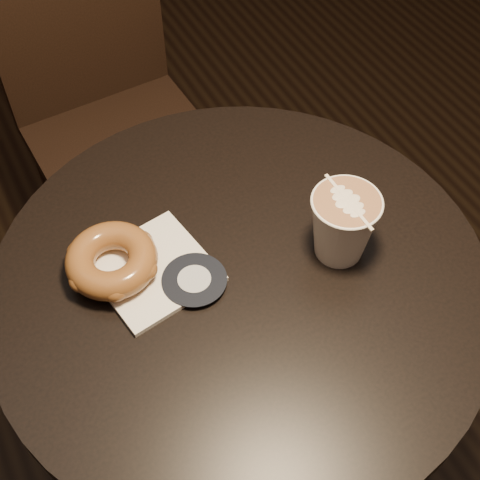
{
  "coord_description": "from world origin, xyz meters",
  "views": [
    {
      "loc": [
        -0.25,
        -0.47,
        1.51
      ],
      "look_at": [
        0.01,
        0.03,
        0.79
      ],
      "focal_mm": 50.0,
      "sensor_mm": 36.0,
      "label": 1
    }
  ],
  "objects_px": {
    "pastry_bag": "(153,270)",
    "chair": "(101,87)",
    "cafe_table": "(241,345)",
    "latte_cup": "(342,227)",
    "doughnut": "(112,260)"
  },
  "relations": [
    {
      "from": "doughnut",
      "to": "latte_cup",
      "type": "relative_size",
      "value": 1.19
    },
    {
      "from": "pastry_bag",
      "to": "chair",
      "type": "bearing_deg",
      "value": 69.36
    },
    {
      "from": "chair",
      "to": "cafe_table",
      "type": "bearing_deg",
      "value": -94.99
    },
    {
      "from": "latte_cup",
      "to": "doughnut",
      "type": "bearing_deg",
      "value": 158.93
    },
    {
      "from": "pastry_bag",
      "to": "latte_cup",
      "type": "xyz_separation_m",
      "value": [
        0.25,
        -0.09,
        0.05
      ]
    },
    {
      "from": "chair",
      "to": "doughnut",
      "type": "xyz_separation_m",
      "value": [
        -0.19,
        -0.64,
        0.24
      ]
    },
    {
      "from": "latte_cup",
      "to": "cafe_table",
      "type": "bearing_deg",
      "value": 168.96
    },
    {
      "from": "doughnut",
      "to": "latte_cup",
      "type": "height_order",
      "value": "latte_cup"
    },
    {
      "from": "chair",
      "to": "latte_cup",
      "type": "height_order",
      "value": "chair"
    },
    {
      "from": "pastry_bag",
      "to": "latte_cup",
      "type": "bearing_deg",
      "value": -28.65
    },
    {
      "from": "cafe_table",
      "to": "chair",
      "type": "distance_m",
      "value": 0.73
    },
    {
      "from": "pastry_bag",
      "to": "latte_cup",
      "type": "height_order",
      "value": "latte_cup"
    },
    {
      "from": "cafe_table",
      "to": "pastry_bag",
      "type": "bearing_deg",
      "value": 149.76
    },
    {
      "from": "cafe_table",
      "to": "chair",
      "type": "relative_size",
      "value": 0.77
    },
    {
      "from": "cafe_table",
      "to": "latte_cup",
      "type": "distance_m",
      "value": 0.29
    }
  ]
}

